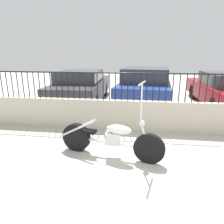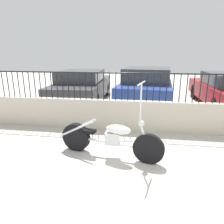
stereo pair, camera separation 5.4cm
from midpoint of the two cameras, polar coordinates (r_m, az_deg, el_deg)
ground_plane at (r=2.85m, az=14.42°, el=-28.48°), size 40.00×40.00×0.00m
low_wall at (r=5.35m, az=11.62°, el=-1.23°), size 9.47×0.18×0.81m
fence_railing at (r=5.16m, az=12.18°, el=8.15°), size 9.47×0.04×0.72m
motorcycle_white at (r=3.99m, az=-1.58°, el=-7.47°), size 2.13×0.71×1.52m
car_dark_grey at (r=8.52m, az=-8.08°, el=7.35°), size 1.94×4.65×1.33m
car_blue at (r=8.28m, az=10.07°, el=7.33°), size 2.30×4.44×1.46m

